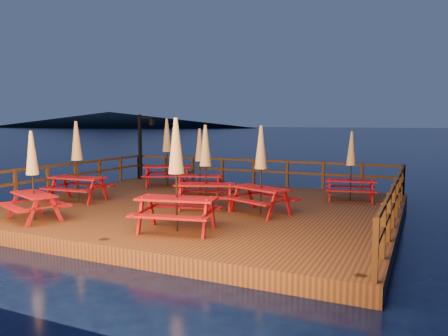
{
  "coord_description": "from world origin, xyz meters",
  "views": [
    {
      "loc": [
        6.52,
        -12.24,
        3.05
      ],
      "look_at": [
        0.59,
        0.6,
        1.56
      ],
      "focal_mm": 35.0,
      "sensor_mm": 36.0,
      "label": 1
    }
  ],
  "objects_px": {
    "lamp_post": "(143,141)",
    "picnic_table_1": "(33,174)",
    "picnic_table_0": "(77,160)",
    "picnic_table_2": "(176,173)"
  },
  "relations": [
    {
      "from": "picnic_table_1",
      "to": "picnic_table_2",
      "type": "relative_size",
      "value": 0.88
    },
    {
      "from": "picnic_table_0",
      "to": "picnic_table_1",
      "type": "xyz_separation_m",
      "value": [
        1.01,
        -2.73,
        -0.14
      ]
    },
    {
      "from": "lamp_post",
      "to": "picnic_table_1",
      "type": "height_order",
      "value": "lamp_post"
    },
    {
      "from": "picnic_table_0",
      "to": "picnic_table_1",
      "type": "relative_size",
      "value": 1.11
    },
    {
      "from": "lamp_post",
      "to": "picnic_table_2",
      "type": "bearing_deg",
      "value": -50.23
    },
    {
      "from": "lamp_post",
      "to": "picnic_table_2",
      "type": "height_order",
      "value": "lamp_post"
    },
    {
      "from": "picnic_table_1",
      "to": "picnic_table_2",
      "type": "bearing_deg",
      "value": 29.57
    },
    {
      "from": "picnic_table_0",
      "to": "picnic_table_2",
      "type": "bearing_deg",
      "value": -26.98
    },
    {
      "from": "picnic_table_1",
      "to": "picnic_table_2",
      "type": "distance_m",
      "value": 4.19
    },
    {
      "from": "picnic_table_1",
      "to": "picnic_table_2",
      "type": "height_order",
      "value": "picnic_table_2"
    }
  ]
}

